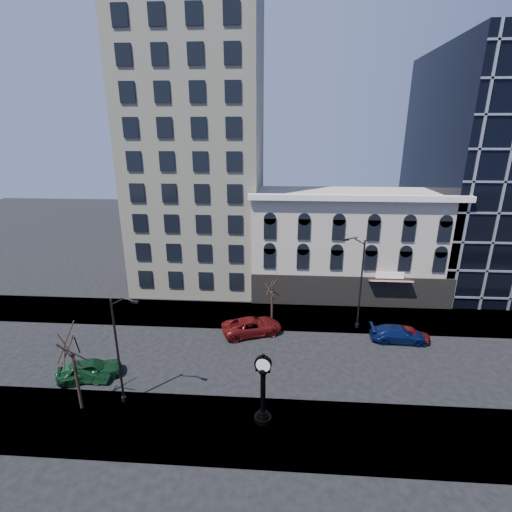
# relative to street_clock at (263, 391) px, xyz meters

# --- Properties ---
(ground) EXTENTS (160.00, 160.00, 0.00)m
(ground) POSITION_rel_street_clock_xyz_m (-3.22, 7.18, -2.43)
(ground) COLOR black
(ground) RESTS_ON ground
(sidewalk_far) EXTENTS (160.00, 6.00, 0.12)m
(sidewalk_far) POSITION_rel_street_clock_xyz_m (-3.22, 15.18, -2.37)
(sidewalk_far) COLOR gray
(sidewalk_far) RESTS_ON ground
(sidewalk_near) EXTENTS (160.00, 6.00, 0.12)m
(sidewalk_near) POSITION_rel_street_clock_xyz_m (-3.22, -0.82, -2.37)
(sidewalk_near) COLOR gray
(sidewalk_near) RESTS_ON ground
(cream_tower) EXTENTS (15.90, 15.40, 42.50)m
(cream_tower) POSITION_rel_street_clock_xyz_m (-9.33, 26.06, 16.89)
(cream_tower) COLOR beige
(cream_tower) RESTS_ON ground
(victorian_row) EXTENTS (22.60, 11.19, 12.50)m
(victorian_row) POSITION_rel_street_clock_xyz_m (8.78, 23.07, 3.57)
(victorian_row) COLOR #BBAE9A
(victorian_row) RESTS_ON ground
(glass_office) EXTENTS (20.00, 20.15, 28.00)m
(glass_office) POSITION_rel_street_clock_xyz_m (28.78, 28.09, 11.57)
(glass_office) COLOR black
(glass_office) RESTS_ON ground
(street_clock) EXTENTS (1.16, 1.16, 5.11)m
(street_clock) POSITION_rel_street_clock_xyz_m (0.00, 0.00, 0.00)
(street_clock) COLOR black
(street_clock) RESTS_ON sidewalk_near
(street_lamp_near) EXTENTS (2.13, 0.84, 8.44)m
(street_lamp_near) POSITION_rel_street_clock_xyz_m (-9.42, 1.01, 4.06)
(street_lamp_near) COLOR black
(street_lamp_near) RESTS_ON sidewalk_near
(street_lamp_far) EXTENTS (2.40, 0.92, 9.49)m
(street_lamp_far) POSITION_rel_street_clock_xyz_m (8.01, 12.99, 4.86)
(street_lamp_far) COLOR black
(street_lamp_far) RESTS_ON sidewalk_far
(bare_tree_near) EXTENTS (4.08, 4.08, 7.01)m
(bare_tree_near) POSITION_rel_street_clock_xyz_m (-12.69, 0.32, 2.99)
(bare_tree_near) COLOR #312318
(bare_tree_near) RESTS_ON sidewalk_near
(bare_tree_far) EXTENTS (2.90, 2.90, 4.99)m
(bare_tree_far) POSITION_rel_street_clock_xyz_m (0.21, 14.35, 1.45)
(bare_tree_far) COLOR #312318
(bare_tree_far) RESTS_ON sidewalk_far
(car_near_a) EXTENTS (5.06, 3.62, 1.60)m
(car_near_a) POSITION_rel_street_clock_xyz_m (-13.75, 3.75, -1.63)
(car_near_a) COLOR #143F1E
(car_near_a) RESTS_ON ground
(car_near_b) EXTENTS (4.05, 1.43, 1.33)m
(car_near_b) POSITION_rel_street_clock_xyz_m (-14.05, 3.49, -1.76)
(car_near_b) COLOR #143F1E
(car_near_b) RESTS_ON ground
(car_far_a) EXTENTS (6.29, 4.48, 1.59)m
(car_far_a) POSITION_rel_street_clock_xyz_m (-1.62, 11.47, -1.63)
(car_far_a) COLOR maroon
(car_far_a) RESTS_ON ground
(car_far_b) EXTENTS (5.16, 2.26, 1.48)m
(car_far_b) POSITION_rel_street_clock_xyz_m (12.02, 11.05, -1.69)
(car_far_b) COLOR #0C194C
(car_far_b) RESTS_ON ground
(car_far_c) EXTENTS (4.20, 2.68, 1.33)m
(car_far_c) POSITION_rel_street_clock_xyz_m (13.01, 11.37, -1.76)
(car_far_c) COLOR maroon
(car_far_c) RESTS_ON ground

